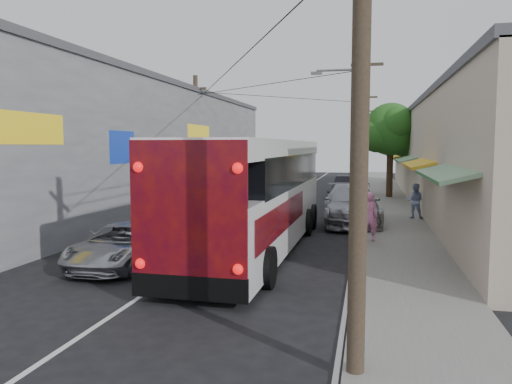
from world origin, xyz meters
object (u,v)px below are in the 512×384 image
Objects in this scene: jeepney at (123,245)px; parked_car_far at (346,186)px; pedestrian_near at (369,217)px; pedestrian_far at (415,201)px; parked_suv at (351,205)px; coach_bus at (257,193)px; parked_car_mid at (341,195)px.

jeepney is 1.06× the size of parked_car_far.
pedestrian_near is 6.90m from pedestrian_far.
pedestrian_far is (3.00, 1.74, 0.08)m from parked_suv.
parked_suv is 13.33m from parked_car_far.
pedestrian_near is 1.07× the size of pedestrian_far.
coach_bus is 7.79× the size of pedestrian_far.
coach_bus is 2.89× the size of jeepney.
parked_suv is at bearing 36.94° from pedestrian_far.
parked_suv is 6.79m from parked_car_mid.
coach_bus reaches higher than parked_car_far.
parked_car_mid is at bearing -85.48° from parked_car_far.
parked_car_far is at bearing 75.24° from jeepney.
parked_car_far is (5.72, 23.16, 0.08)m from jeepney.
coach_bus is at bearing -98.96° from parked_car_mid.
parked_suv is 1.42× the size of parked_car_far.
jeepney is 23.85m from parked_car_far.
coach_bus reaches higher than parked_suv.
parked_car_far reaches higher than jeepney.
pedestrian_far is (3.80, -5.00, 0.28)m from parked_car_mid.
parked_car_mid is 6.29m from pedestrian_far.
pedestrian_near reaches higher than parked_suv.
jeepney is at bearing -99.36° from parked_car_far.
coach_bus reaches higher than pedestrian_far.
jeepney is (-3.46, -3.27, -1.35)m from coach_bus.
pedestrian_far is at bearing 25.48° from parked_suv.
parked_car_mid is 2.23× the size of pedestrian_near.
coach_bus is at bearing 60.76° from pedestrian_far.
parked_car_mid is (-0.80, 6.74, -0.20)m from parked_suv.
parked_suv reaches higher than parked_car_far.
coach_bus is 10.34m from pedestrian_far.
parked_car_mid is 6.57m from parked_car_far.
coach_bus is at bearing 15.08° from pedestrian_near.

